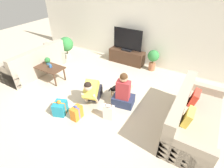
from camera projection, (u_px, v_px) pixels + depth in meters
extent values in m
plane|color=beige|center=(92.00, 98.00, 4.67)|extent=(16.00, 16.00, 0.00)
cube|color=white|center=(136.00, 26.00, 5.82)|extent=(8.40, 0.06, 2.60)
cube|color=tan|center=(34.00, 66.00, 5.73)|extent=(0.85, 1.99, 0.46)
cube|color=tan|center=(38.00, 55.00, 5.35)|extent=(0.20, 1.99, 0.42)
cube|color=tan|center=(55.00, 53.00, 6.34)|extent=(0.85, 0.16, 0.64)
cube|color=tan|center=(7.00, 76.00, 5.03)|extent=(0.85, 0.16, 0.64)
cube|color=#9E4293|center=(45.00, 51.00, 5.79)|extent=(0.18, 0.34, 0.32)
cube|color=#E5566B|center=(34.00, 56.00, 5.47)|extent=(0.18, 0.34, 0.32)
cube|color=red|center=(22.00, 61.00, 5.15)|extent=(0.18, 0.34, 0.32)
cube|color=tan|center=(193.00, 123.00, 3.63)|extent=(0.85, 1.99, 0.46)
cube|color=tan|center=(182.00, 101.00, 3.53)|extent=(0.20, 1.99, 0.42)
cube|color=tan|center=(185.00, 154.00, 2.93)|extent=(0.85, 0.16, 0.64)
cube|color=tan|center=(201.00, 96.00, 4.24)|extent=(0.85, 0.16, 0.64)
cube|color=#EACC4C|center=(188.00, 117.00, 3.23)|extent=(0.18, 0.34, 0.32)
cube|color=red|center=(194.00, 98.00, 3.71)|extent=(0.18, 0.34, 0.32)
cube|color=#472D1E|center=(49.00, 67.00, 5.23)|extent=(0.94, 0.50, 0.03)
cylinder|color=#472D1E|center=(36.00, 73.00, 5.39)|extent=(0.04, 0.04, 0.41)
cylinder|color=#472D1E|center=(55.00, 80.00, 5.04)|extent=(0.04, 0.04, 0.41)
cylinder|color=#472D1E|center=(46.00, 68.00, 5.66)|extent=(0.04, 0.04, 0.41)
cylinder|color=#472D1E|center=(64.00, 74.00, 5.32)|extent=(0.04, 0.04, 0.41)
cube|color=#472D1E|center=(127.00, 57.00, 6.29)|extent=(1.27, 0.40, 0.48)
cube|color=black|center=(127.00, 50.00, 6.14)|extent=(0.37, 0.20, 0.05)
cube|color=black|center=(128.00, 39.00, 5.93)|extent=(1.04, 0.03, 0.71)
cylinder|color=#A36042|center=(152.00, 67.00, 5.90)|extent=(0.22, 0.22, 0.25)
cylinder|color=brown|center=(153.00, 62.00, 5.80)|extent=(0.04, 0.04, 0.11)
sphere|color=#337F3D|center=(153.00, 56.00, 5.68)|extent=(0.37, 0.37, 0.37)
cylinder|color=beige|center=(68.00, 56.00, 6.69)|extent=(0.20, 0.20, 0.18)
cylinder|color=brown|center=(67.00, 52.00, 6.59)|extent=(0.04, 0.04, 0.16)
sphere|color=#337F3D|center=(66.00, 44.00, 6.43)|extent=(0.52, 0.52, 0.52)
cube|color=#23232D|center=(95.00, 93.00, 4.65)|extent=(0.41, 0.51, 0.28)
cube|color=gold|center=(91.00, 90.00, 4.26)|extent=(0.45, 0.57, 0.46)
sphere|color=beige|center=(88.00, 87.00, 3.99)|extent=(0.19, 0.19, 0.19)
sphere|color=black|center=(88.00, 85.00, 3.98)|extent=(0.18, 0.18, 0.18)
cylinder|color=beige|center=(85.00, 97.00, 4.30)|extent=(0.14, 0.27, 0.40)
cylinder|color=beige|center=(96.00, 99.00, 4.25)|extent=(0.14, 0.27, 0.40)
cube|color=#283351|center=(123.00, 100.00, 4.42)|extent=(0.58, 0.48, 0.24)
cube|color=#AD3338|center=(123.00, 90.00, 4.17)|extent=(0.35, 0.25, 0.48)
sphere|color=tan|center=(124.00, 78.00, 3.99)|extent=(0.20, 0.20, 0.20)
sphere|color=#472D19|center=(124.00, 77.00, 3.96)|extent=(0.18, 0.18, 0.18)
cylinder|color=tan|center=(130.00, 89.00, 4.33)|extent=(0.10, 0.27, 0.06)
cylinder|color=tan|center=(121.00, 87.00, 4.40)|extent=(0.10, 0.27, 0.06)
ellipsoid|color=black|center=(116.00, 88.00, 4.69)|extent=(0.29, 0.41, 0.16)
sphere|color=black|center=(123.00, 84.00, 4.77)|extent=(0.14, 0.14, 0.14)
sphere|color=olive|center=(125.00, 84.00, 4.81)|extent=(0.06, 0.06, 0.06)
cylinder|color=black|center=(110.00, 89.00, 4.57)|extent=(0.06, 0.09, 0.10)
cylinder|color=olive|center=(121.00, 92.00, 4.80)|extent=(0.04, 0.04, 0.14)
cylinder|color=olive|center=(119.00, 90.00, 4.86)|extent=(0.04, 0.04, 0.14)
cylinder|color=olive|center=(114.00, 95.00, 4.69)|extent=(0.04, 0.04, 0.14)
cylinder|color=olive|center=(112.00, 93.00, 4.75)|extent=(0.04, 0.04, 0.14)
cube|color=teal|center=(60.00, 108.00, 4.12)|extent=(0.37, 0.40, 0.31)
cube|color=orange|center=(60.00, 108.00, 4.12)|extent=(0.26, 0.13, 0.31)
sphere|color=orange|center=(59.00, 102.00, 4.02)|extent=(0.09, 0.09, 0.09)
cube|color=orange|center=(77.00, 113.00, 3.98)|extent=(0.18, 0.27, 0.32)
cube|color=#3D51BC|center=(77.00, 113.00, 3.98)|extent=(0.17, 0.03, 0.32)
sphere|color=#3D51BC|center=(76.00, 107.00, 3.87)|extent=(0.06, 0.06, 0.06)
cube|color=white|center=(109.00, 112.00, 3.94)|extent=(0.25, 0.17, 0.38)
torus|color=#4C3823|center=(109.00, 105.00, 3.83)|extent=(0.17, 0.17, 0.01)
cylinder|color=#386BAD|center=(50.00, 66.00, 5.16)|extent=(0.08, 0.08, 0.09)
torus|color=#386BAD|center=(52.00, 66.00, 5.14)|extent=(0.06, 0.01, 0.06)
cylinder|color=#336B84|center=(48.00, 63.00, 5.34)|extent=(0.11, 0.11, 0.07)
sphere|color=#286B33|center=(47.00, 60.00, 5.29)|extent=(0.17, 0.17, 0.17)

